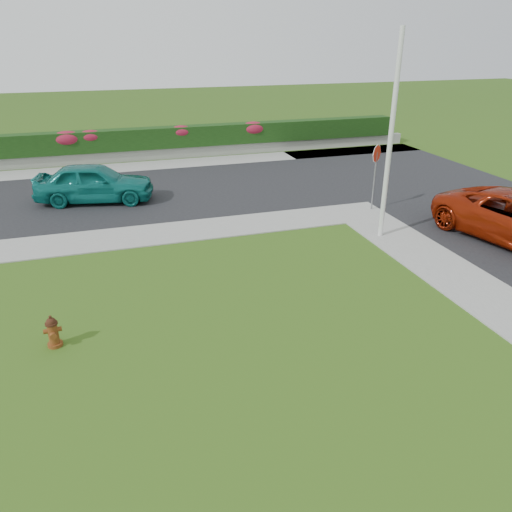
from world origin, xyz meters
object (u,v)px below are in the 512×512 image
object	(u,v)px
fire_hydrant	(53,332)
sedan_teal	(94,183)
utility_pole	(390,140)
stop_sign	(376,162)

from	to	relation	value
fire_hydrant	sedan_teal	size ratio (longest dim) A/B	0.16
utility_pole	stop_sign	size ratio (longest dim) A/B	2.55
fire_hydrant	stop_sign	world-z (taller)	stop_sign
sedan_teal	stop_sign	bearing A→B (deg)	-100.60
fire_hydrant	stop_sign	size ratio (longest dim) A/B	0.29
fire_hydrant	utility_pole	distance (m)	11.32
fire_hydrant	stop_sign	bearing A→B (deg)	23.70
sedan_teal	stop_sign	size ratio (longest dim) A/B	1.81
sedan_teal	stop_sign	xyz separation A→B (m)	(10.32, -4.28, 1.09)
fire_hydrant	utility_pole	world-z (taller)	utility_pole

